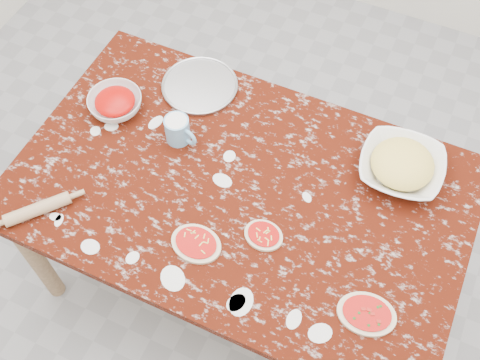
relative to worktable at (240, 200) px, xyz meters
name	(u,v)px	position (x,y,z in m)	size (l,w,h in m)	color
ground	(240,273)	(0.00, 0.00, -0.67)	(4.00, 4.00, 0.00)	gray
worktable	(240,200)	(0.00, 0.00, 0.00)	(1.60, 1.00, 0.75)	#370D04
pizza_tray	(200,86)	(-0.34, 0.36, 0.09)	(0.30, 0.30, 0.01)	#B2B2B7
sauce_bowl	(116,104)	(-0.58, 0.13, 0.12)	(0.21, 0.21, 0.06)	white
cheese_bowl	(401,167)	(0.49, 0.30, 0.12)	(0.30, 0.30, 0.07)	white
flour_mug	(178,130)	(-0.29, 0.10, 0.14)	(0.14, 0.09, 0.11)	#6EA6CE
pizza_left	(196,244)	(-0.04, -0.26, 0.09)	(0.18, 0.14, 0.02)	beige
pizza_mid	(264,235)	(0.15, -0.14, 0.09)	(0.14, 0.12, 0.02)	beige
pizza_right	(367,314)	(0.55, -0.26, 0.09)	(0.21, 0.17, 0.02)	beige
rolling_pin	(38,209)	(-0.58, -0.38, 0.11)	(0.05, 0.05, 0.23)	tan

